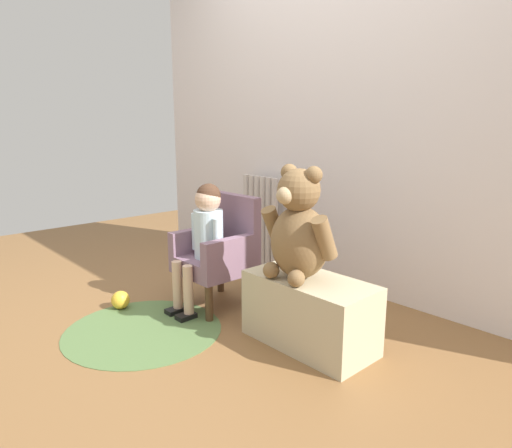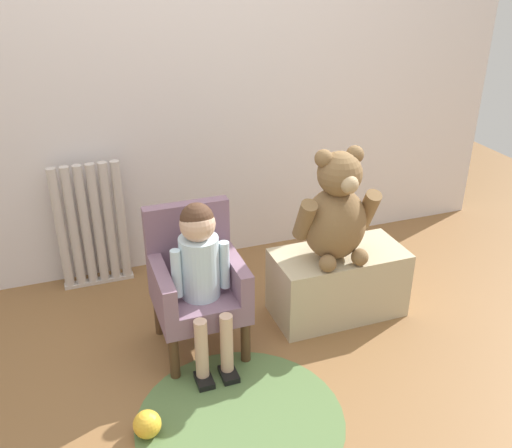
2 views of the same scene
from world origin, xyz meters
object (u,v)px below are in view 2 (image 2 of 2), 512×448
(low_bench, at_px, (338,283))
(floor_rug, at_px, (240,419))
(radiator, at_px, (92,227))
(child_figure, at_px, (201,262))
(child_armchair, at_px, (196,280))
(toy_ball, at_px, (147,424))
(large_teddy_bear, at_px, (336,212))

(low_bench, xyz_separation_m, floor_rug, (-0.69, -0.54, -0.17))
(radiator, distance_m, child_figure, 0.90)
(child_armchair, relative_size, child_figure, 0.89)
(floor_rug, bearing_deg, child_armchair, 92.48)
(radiator, bearing_deg, low_bench, -32.18)
(child_figure, height_order, toy_ball, child_figure)
(radiator, relative_size, floor_rug, 0.84)
(large_teddy_bear, bearing_deg, child_figure, -174.17)
(child_figure, bearing_deg, large_teddy_bear, 5.83)
(radiator, distance_m, toy_ball, 1.22)
(radiator, distance_m, large_teddy_bear, 1.30)
(child_figure, height_order, low_bench, child_figure)
(large_teddy_bear, distance_m, floor_rug, 1.00)
(child_figure, distance_m, toy_ball, 0.67)
(radiator, height_order, large_teddy_bear, large_teddy_bear)
(radiator, bearing_deg, child_armchair, -60.51)
(child_armchair, distance_m, low_bench, 0.73)
(large_teddy_bear, bearing_deg, low_bench, 31.73)
(large_teddy_bear, height_order, floor_rug, large_teddy_bear)
(large_teddy_bear, height_order, toy_ball, large_teddy_bear)
(floor_rug, bearing_deg, toy_ball, 172.22)
(toy_ball, bearing_deg, radiator, 92.75)
(child_figure, relative_size, toy_ball, 6.86)
(radiator, xyz_separation_m, child_armchair, (0.39, -0.69, -0.01))
(child_figure, height_order, floor_rug, child_figure)
(radiator, distance_m, low_bench, 1.32)
(child_figure, distance_m, floor_rug, 0.65)
(radiator, xyz_separation_m, low_bench, (1.10, -0.70, -0.17))
(toy_ball, bearing_deg, child_armchair, 56.17)
(floor_rug, xyz_separation_m, toy_ball, (-0.36, 0.05, 0.05))
(child_armchair, bearing_deg, floor_rug, -87.52)
(low_bench, distance_m, toy_ball, 1.16)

